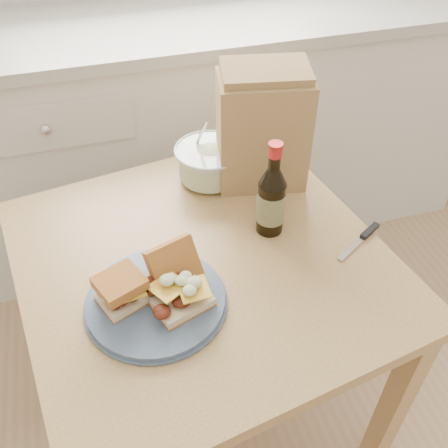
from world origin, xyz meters
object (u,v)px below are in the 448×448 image
object	(u,v)px
coleslaw_bowl	(210,164)
paper_bag	(262,132)
dining_table	(204,285)
beer_bottle	(271,199)
plate	(156,301)

from	to	relation	value
coleslaw_bowl	paper_bag	bearing A→B (deg)	-15.90
dining_table	coleslaw_bowl	xyz separation A→B (m)	(0.10, 0.30, 0.15)
coleslaw_bowl	beer_bottle	bearing A→B (deg)	-70.35
dining_table	coleslaw_bowl	bearing A→B (deg)	62.62
dining_table	coleslaw_bowl	world-z (taller)	coleslaw_bowl
dining_table	beer_bottle	xyz separation A→B (m)	(0.19, 0.05, 0.20)
plate	beer_bottle	xyz separation A→B (m)	(0.32, 0.16, 0.09)
dining_table	paper_bag	distance (m)	0.44
plate	beer_bottle	bearing A→B (deg)	26.24
beer_bottle	paper_bag	world-z (taller)	paper_bag
beer_bottle	paper_bag	distance (m)	0.22
dining_table	beer_bottle	distance (m)	0.28
beer_bottle	plate	bearing A→B (deg)	-158.05
dining_table	beer_bottle	size ratio (longest dim) A/B	3.78
plate	paper_bag	size ratio (longest dim) A/B	0.98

